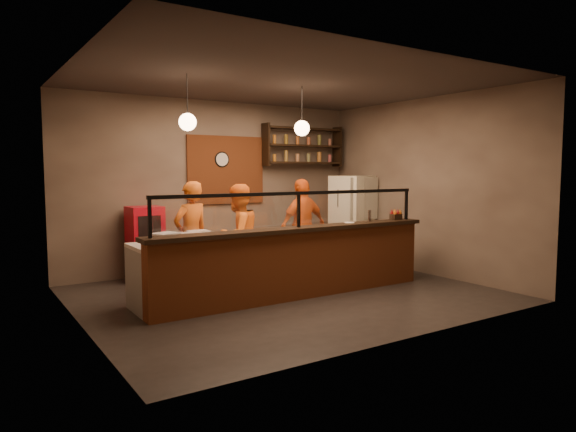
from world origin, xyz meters
TOP-DOWN VIEW (x-y plane):
  - floor at (0.00, 0.00)m, footprint 6.00×6.00m
  - ceiling at (0.00, 0.00)m, footprint 6.00×6.00m
  - wall_back at (0.00, 2.50)m, footprint 6.00×0.00m
  - wall_left at (-3.00, 0.00)m, footprint 0.00×5.00m
  - wall_right at (3.00, 0.00)m, footprint 0.00×5.00m
  - wall_front at (0.00, -2.50)m, footprint 6.00×0.00m
  - brick_patch at (0.20, 2.47)m, footprint 1.60×0.04m
  - service_counter at (0.00, -0.30)m, footprint 4.60×0.25m
  - counter_ledge at (0.00, -0.30)m, footprint 4.70×0.37m
  - worktop_cabinet at (0.00, 0.20)m, footprint 4.60×0.75m
  - worktop at (0.00, 0.20)m, footprint 4.60×0.75m
  - sneeze_guard at (0.00, -0.30)m, footprint 4.50×0.05m
  - wall_shelving at (1.90, 2.32)m, footprint 1.84×0.28m
  - wall_clock at (0.10, 2.46)m, footprint 0.30×0.04m
  - pendant_left at (-1.50, 0.20)m, footprint 0.24×0.24m
  - pendant_right at (0.40, 0.20)m, footprint 0.24×0.24m
  - cook_left at (-1.15, 0.99)m, footprint 0.72×0.57m
  - cook_mid at (-0.42, 0.82)m, footprint 0.97×0.86m
  - cook_right at (1.12, 1.20)m, footprint 1.06×0.54m
  - fridge at (2.60, 1.55)m, footprint 0.90×0.86m
  - red_cooler at (-1.51, 2.15)m, footprint 0.57×0.52m
  - pizza_dough at (0.24, 0.16)m, footprint 0.62×0.62m
  - prep_tub_a at (-1.55, 0.07)m, footprint 0.35×0.32m
  - prep_tub_b at (-1.32, 0.29)m, footprint 0.28×0.22m
  - prep_tub_c at (-1.89, 0.10)m, footprint 0.40×0.36m
  - rolling_pin at (-1.51, 0.13)m, footprint 0.37×0.10m
  - condiment_caddy at (2.04, -0.24)m, footprint 0.18×0.14m
  - pepper_mill at (1.44, -0.23)m, footprint 0.05×0.05m
  - small_plate at (1.01, -0.24)m, footprint 0.20×0.20m

SIDE VIEW (x-z plane):
  - floor at x=0.00m, z-range 0.00..0.00m
  - worktop_cabinet at x=0.00m, z-range 0.00..0.85m
  - service_counter at x=0.00m, z-range 0.00..1.00m
  - red_cooler at x=-1.51m, z-range 0.00..1.28m
  - cook_mid at x=-0.42m, z-range 0.00..1.67m
  - cook_left at x=-1.15m, z-range 0.00..1.73m
  - cook_right at x=1.12m, z-range 0.00..1.74m
  - worktop at x=0.00m, z-range 0.85..0.90m
  - fridge at x=2.60m, z-range 0.00..1.78m
  - pizza_dough at x=0.24m, z-range 0.90..0.91m
  - rolling_pin at x=-1.51m, z-range 0.90..0.96m
  - prep_tub_b at x=-1.32m, z-range 0.90..1.04m
  - prep_tub_a at x=-1.55m, z-range 0.90..1.04m
  - prep_tub_c at x=-1.89m, z-range 0.90..1.06m
  - counter_ledge at x=0.00m, z-range 1.00..1.06m
  - small_plate at x=1.01m, z-range 1.06..1.07m
  - condiment_caddy at x=2.04m, z-range 1.06..1.16m
  - pepper_mill at x=1.44m, z-range 1.06..1.25m
  - sneeze_guard at x=0.00m, z-range 1.11..1.63m
  - wall_back at x=0.00m, z-range -1.40..4.60m
  - wall_left at x=-3.00m, z-range -0.90..4.10m
  - wall_right at x=3.00m, z-range -0.90..4.10m
  - wall_front at x=0.00m, z-range -1.40..4.60m
  - brick_patch at x=0.20m, z-range 1.25..2.55m
  - wall_clock at x=0.10m, z-range 1.95..2.25m
  - wall_shelving at x=1.90m, z-range 1.98..2.83m
  - pendant_left at x=-1.50m, z-range 2.17..2.94m
  - pendant_right at x=0.40m, z-range 2.17..2.94m
  - ceiling at x=0.00m, z-range 3.20..3.20m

